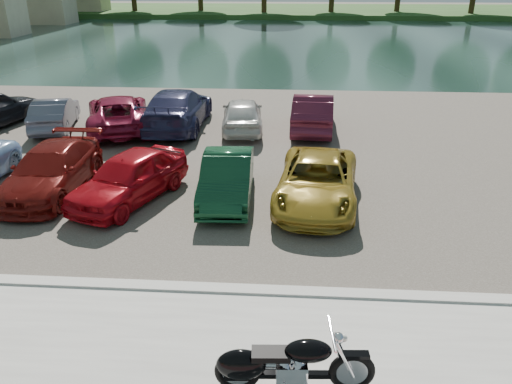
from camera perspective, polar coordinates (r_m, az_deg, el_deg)
ground at (r=8.33m, az=-2.34°, el=-19.61°), size 200.00×200.00×0.00m
kerb at (r=9.82m, az=-1.10°, el=-11.27°), size 60.00×0.30×0.14m
parking_lot at (r=17.94m, az=1.37°, el=5.40°), size 60.00×18.00×0.04m
river at (r=46.35m, az=3.10°, el=16.86°), size 120.00×40.00×0.00m
far_bank at (r=78.18m, az=3.56°, el=19.98°), size 120.00×24.00×0.60m
motorcycle at (r=7.59m, az=2.73°, el=-19.10°), size 2.33×0.75×1.05m
car_3 at (r=14.97m, az=-22.35°, el=2.33°), size 1.77×4.35×1.26m
car_4 at (r=13.71m, az=-14.30°, el=1.66°), size 2.88×4.18×1.32m
car_5 at (r=13.41m, az=-3.32°, el=1.67°), size 1.45×3.78×1.23m
car_6 at (r=13.25m, az=6.99°, el=1.24°), size 2.50×4.62×1.23m
car_9 at (r=21.11m, az=-22.03°, el=8.31°), size 2.12×3.90×1.22m
car_10 at (r=20.16m, az=-15.47°, el=8.71°), size 3.70×5.34×1.35m
car_11 at (r=19.99m, az=-8.99°, el=9.41°), size 2.14×5.26×1.53m
car_12 at (r=19.39m, az=-1.58°, el=8.88°), size 1.84×3.89×1.29m
car_13 at (r=19.54m, az=6.53°, el=9.05°), size 1.76×4.39×1.42m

